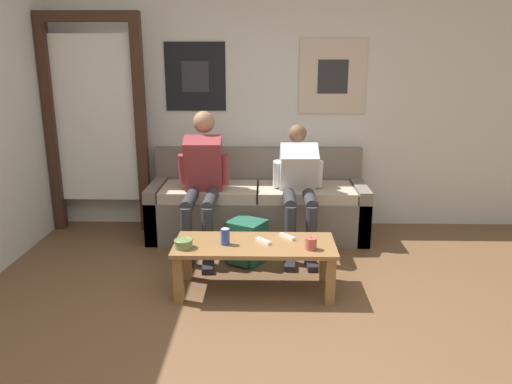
{
  "coord_description": "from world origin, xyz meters",
  "views": [
    {
      "loc": [
        0.05,
        -2.53,
        1.74
      ],
      "look_at": [
        -0.03,
        1.4,
        0.67
      ],
      "focal_mm": 35.0,
      "sensor_mm": 36.0,
      "label": 1
    }
  ],
  "objects_px": {
    "person_seated_adult": "(202,177)",
    "ceramic_bowl": "(184,243)",
    "couch": "(258,206)",
    "game_controller_near_right": "(287,237)",
    "backpack": "(246,243)",
    "pillar_candle": "(311,244)",
    "game_controller_near_left": "(263,241)",
    "person_seated_teen": "(299,183)",
    "drink_can_blue": "(225,237)",
    "coffee_table": "(255,252)"
  },
  "relations": [
    {
      "from": "ceramic_bowl",
      "to": "game_controller_near_right",
      "type": "xyz_separation_m",
      "value": [
        0.76,
        0.22,
        -0.03
      ]
    },
    {
      "from": "person_seated_adult",
      "to": "ceramic_bowl",
      "type": "distance_m",
      "value": 1.02
    },
    {
      "from": "pillar_candle",
      "to": "game_controller_near_left",
      "type": "height_order",
      "value": "pillar_candle"
    },
    {
      "from": "coffee_table",
      "to": "ceramic_bowl",
      "type": "bearing_deg",
      "value": -168.56
    },
    {
      "from": "couch",
      "to": "drink_can_blue",
      "type": "distance_m",
      "value": 1.32
    },
    {
      "from": "couch",
      "to": "backpack",
      "type": "bearing_deg",
      "value": -97.19
    },
    {
      "from": "backpack",
      "to": "person_seated_adult",
      "type": "bearing_deg",
      "value": 141.15
    },
    {
      "from": "ceramic_bowl",
      "to": "pillar_candle",
      "type": "bearing_deg",
      "value": -0.59
    },
    {
      "from": "couch",
      "to": "coffee_table",
      "type": "bearing_deg",
      "value": -90.1
    },
    {
      "from": "coffee_table",
      "to": "couch",
      "type": "bearing_deg",
      "value": 89.9
    },
    {
      "from": "pillar_candle",
      "to": "ceramic_bowl",
      "type": "bearing_deg",
      "value": 179.41
    },
    {
      "from": "person_seated_teen",
      "to": "game_controller_near_left",
      "type": "height_order",
      "value": "person_seated_teen"
    },
    {
      "from": "coffee_table",
      "to": "game_controller_near_right",
      "type": "bearing_deg",
      "value": 24.57
    },
    {
      "from": "person_seated_adult",
      "to": "ceramic_bowl",
      "type": "relative_size",
      "value": 8.99
    },
    {
      "from": "person_seated_adult",
      "to": "pillar_candle",
      "type": "height_order",
      "value": "person_seated_adult"
    },
    {
      "from": "couch",
      "to": "game_controller_near_right",
      "type": "height_order",
      "value": "couch"
    },
    {
      "from": "person_seated_adult",
      "to": "backpack",
      "type": "bearing_deg",
      "value": -38.85
    },
    {
      "from": "game_controller_near_left",
      "to": "backpack",
      "type": "bearing_deg",
      "value": 105.99
    },
    {
      "from": "person_seated_teen",
      "to": "pillar_candle",
      "type": "height_order",
      "value": "person_seated_teen"
    },
    {
      "from": "coffee_table",
      "to": "game_controller_near_right",
      "type": "xyz_separation_m",
      "value": [
        0.25,
        0.11,
        0.08
      ]
    },
    {
      "from": "person_seated_teen",
      "to": "game_controller_near_left",
      "type": "xyz_separation_m",
      "value": [
        -0.32,
        -0.91,
        -0.22
      ]
    },
    {
      "from": "ceramic_bowl",
      "to": "person_seated_teen",
      "type": "bearing_deg",
      "value": 48.91
    },
    {
      "from": "game_controller_near_right",
      "to": "person_seated_adult",
      "type": "bearing_deg",
      "value": 134.12
    },
    {
      "from": "person_seated_adult",
      "to": "backpack",
      "type": "distance_m",
      "value": 0.73
    },
    {
      "from": "couch",
      "to": "backpack",
      "type": "xyz_separation_m",
      "value": [
        -0.09,
        -0.71,
        -0.11
      ]
    },
    {
      "from": "ceramic_bowl",
      "to": "game_controller_near_left",
      "type": "xyz_separation_m",
      "value": [
        0.58,
        0.12,
        -0.03
      ]
    },
    {
      "from": "ceramic_bowl",
      "to": "game_controller_near_right",
      "type": "distance_m",
      "value": 0.79
    },
    {
      "from": "ceramic_bowl",
      "to": "pillar_candle",
      "type": "distance_m",
      "value": 0.93
    },
    {
      "from": "drink_can_blue",
      "to": "game_controller_near_left",
      "type": "distance_m",
      "value": 0.29
    },
    {
      "from": "coffee_table",
      "to": "person_seated_adult",
      "type": "distance_m",
      "value": 1.08
    },
    {
      "from": "drink_can_blue",
      "to": "game_controller_near_right",
      "type": "bearing_deg",
      "value": 17.07
    },
    {
      "from": "backpack",
      "to": "pillar_candle",
      "type": "xyz_separation_m",
      "value": [
        0.5,
        -0.67,
        0.25
      ]
    },
    {
      "from": "backpack",
      "to": "ceramic_bowl",
      "type": "bearing_deg",
      "value": -123.08
    },
    {
      "from": "pillar_candle",
      "to": "game_controller_near_left",
      "type": "bearing_deg",
      "value": 159.35
    },
    {
      "from": "person_seated_teen",
      "to": "ceramic_bowl",
      "type": "bearing_deg",
      "value": -131.09
    },
    {
      "from": "drink_can_blue",
      "to": "game_controller_near_right",
      "type": "distance_m",
      "value": 0.49
    },
    {
      "from": "game_controller_near_left",
      "to": "game_controller_near_right",
      "type": "height_order",
      "value": "same"
    },
    {
      "from": "drink_can_blue",
      "to": "game_controller_near_left",
      "type": "bearing_deg",
      "value": 9.15
    },
    {
      "from": "coffee_table",
      "to": "game_controller_near_right",
      "type": "height_order",
      "value": "game_controller_near_right"
    },
    {
      "from": "pillar_candle",
      "to": "game_controller_near_right",
      "type": "distance_m",
      "value": 0.28
    },
    {
      "from": "couch",
      "to": "game_controller_near_left",
      "type": "relative_size",
      "value": 16.06
    },
    {
      "from": "coffee_table",
      "to": "game_controller_near_left",
      "type": "xyz_separation_m",
      "value": [
        0.07,
        0.02,
        0.08
      ]
    },
    {
      "from": "pillar_candle",
      "to": "game_controller_near_left",
      "type": "distance_m",
      "value": 0.37
    },
    {
      "from": "coffee_table",
      "to": "drink_can_blue",
      "type": "bearing_deg",
      "value": -172.29
    },
    {
      "from": "person_seated_teen",
      "to": "game_controller_near_left",
      "type": "relative_size",
      "value": 8.45
    },
    {
      "from": "backpack",
      "to": "game_controller_near_left",
      "type": "relative_size",
      "value": 2.91
    },
    {
      "from": "coffee_table",
      "to": "backpack",
      "type": "xyz_separation_m",
      "value": [
        -0.09,
        0.55,
        -0.14
      ]
    },
    {
      "from": "backpack",
      "to": "game_controller_near_left",
      "type": "height_order",
      "value": "game_controller_near_left"
    },
    {
      "from": "couch",
      "to": "person_seated_adult",
      "type": "height_order",
      "value": "person_seated_adult"
    },
    {
      "from": "ceramic_bowl",
      "to": "game_controller_near_left",
      "type": "height_order",
      "value": "ceramic_bowl"
    }
  ]
}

